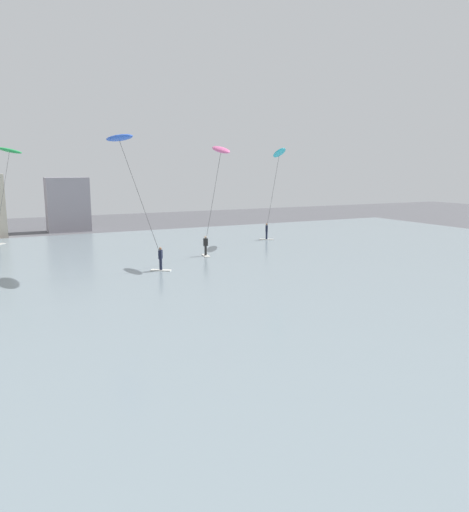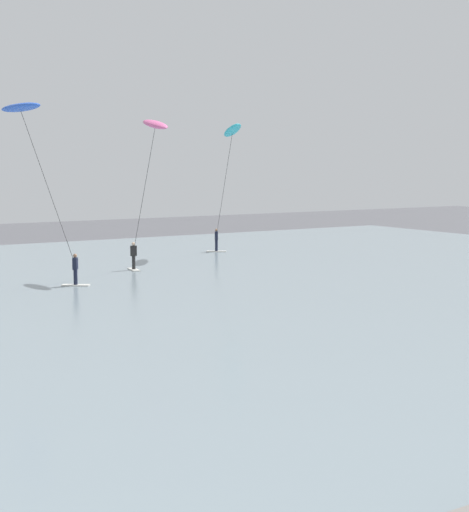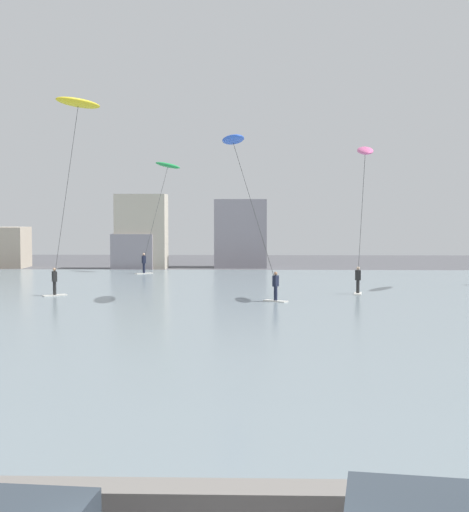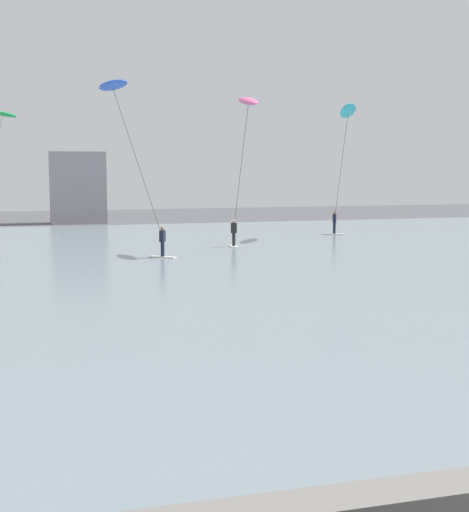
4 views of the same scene
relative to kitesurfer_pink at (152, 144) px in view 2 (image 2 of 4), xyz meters
name	(u,v)px [view 2 (image 2 of 4)]	position (x,y,z in m)	size (l,w,h in m)	color
water_bay	(65,300)	(-6.76, -4.57, -7.35)	(84.00, 52.00, 0.10)	gray
kitesurfer_pink	(152,144)	(0.00, 0.00, 0.00)	(0.93, 5.34, 8.76)	silver
kitesurfer_blue	(25,121)	(-7.13, -0.48, 1.00)	(3.90, 3.74, 9.17)	silver
kitesurfer_cyan	(231,141)	(8.84, 6.11, 0.44)	(2.30, 5.07, 9.05)	silver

